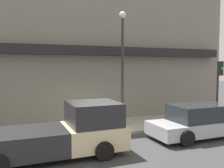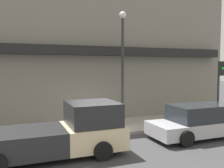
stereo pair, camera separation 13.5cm
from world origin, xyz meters
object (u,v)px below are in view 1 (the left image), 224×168
at_px(pickup_truck, 61,133).
at_px(street_lamp, 123,55).
at_px(fire_hydrant, 167,118).
at_px(traffic_light, 219,80).
at_px(parked_car, 201,121).

xyz_separation_m(pickup_truck, street_lamp, (3.80, 2.96, 2.98)).
relative_size(pickup_truck, fire_hydrant, 7.93).
height_order(pickup_truck, traffic_light, traffic_light).
bearing_deg(street_lamp, traffic_light, -10.87).
distance_m(pickup_truck, traffic_light, 9.67).
bearing_deg(pickup_truck, traffic_light, 11.97).
bearing_deg(fire_hydrant, pickup_truck, -160.79).
bearing_deg(parked_car, fire_hydrant, 101.72).
xyz_separation_m(pickup_truck, fire_hydrant, (6.04, 2.11, -0.34)).
xyz_separation_m(street_lamp, traffic_light, (5.54, -1.06, -1.33)).
relative_size(parked_car, fire_hydrant, 7.21).
distance_m(pickup_truck, street_lamp, 5.67).
bearing_deg(fire_hydrant, traffic_light, -3.59).
relative_size(pickup_truck, parked_car, 1.10).
bearing_deg(traffic_light, street_lamp, 169.13).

